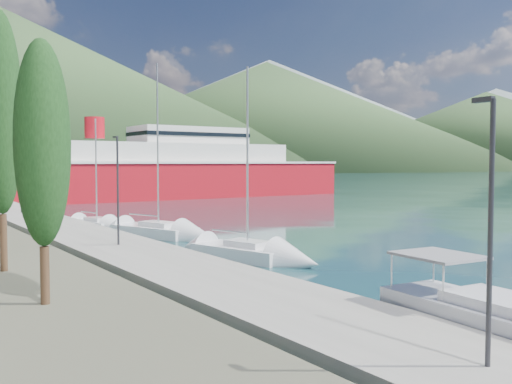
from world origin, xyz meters
TOP-DOWN VIEW (x-y plane):
  - quay at (-9.00, 26.00)m, footprint 5.00×88.00m
  - hills_far at (138.59, 618.73)m, footprint 1480.00×900.00m
  - hills_near at (98.04, 372.50)m, footprint 1010.00×520.00m
  - lamp_posts at (-9.00, 14.96)m, footprint 0.15×47.99m
  - sailboat_near at (-2.73, 8.68)m, footprint 4.48×8.40m
  - sailboat_mid at (-2.56, 20.23)m, footprint 5.38×9.63m
  - sailboat_far at (-4.88, 28.02)m, footprint 3.85×6.95m
  - ferry at (15.04, 63.75)m, footprint 62.46×13.24m

SIDE VIEW (x-z plane):
  - sailboat_far at x=-4.88m, z-range -4.59..5.15m
  - sailboat_near at x=-2.73m, z-range -5.47..6.10m
  - sailboat_mid at x=-2.56m, z-range -6.40..7.04m
  - quay at x=-9.00m, z-range 0.00..0.80m
  - ferry at x=15.04m, z-range -2.43..9.98m
  - lamp_posts at x=-9.00m, z-range 1.05..7.11m
  - hills_near at x=98.04m, z-range -8.32..106.68m
  - hills_far at x=138.59m, z-range -12.61..167.39m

